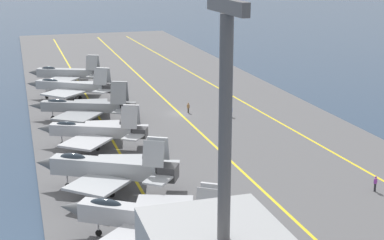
# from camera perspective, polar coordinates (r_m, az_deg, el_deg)

# --- Properties ---
(ground_plane) EXTENTS (2000.00, 2000.00, 0.00)m
(ground_plane) POSITION_cam_1_polar(r_m,az_deg,el_deg) (96.61, -1.18, 0.40)
(ground_plane) COLOR navy
(carrier_deck) EXTENTS (215.83, 47.48, 0.40)m
(carrier_deck) POSITION_cam_1_polar(r_m,az_deg,el_deg) (96.56, -1.18, 0.51)
(carrier_deck) COLOR #565659
(carrier_deck) RESTS_ON ground
(deck_stripe_foul_line) EXTENTS (194.10, 8.16, 0.01)m
(deck_stripe_foul_line) POSITION_cam_1_polar(r_m,az_deg,el_deg) (100.66, 6.00, 1.18)
(deck_stripe_foul_line) COLOR yellow
(deck_stripe_foul_line) RESTS_ON carrier_deck
(deck_stripe_centerline) EXTENTS (194.25, 0.36, 0.01)m
(deck_stripe_centerline) POSITION_cam_1_polar(r_m,az_deg,el_deg) (96.50, -1.18, 0.63)
(deck_stripe_centerline) COLOR yellow
(deck_stripe_centerline) RESTS_ON carrier_deck
(deck_stripe_edge_line) EXTENTS (194.25, 1.65, 0.01)m
(deck_stripe_edge_line) POSITION_cam_1_polar(r_m,az_deg,el_deg) (93.99, -8.88, 0.03)
(deck_stripe_edge_line) COLOR yellow
(deck_stripe_edge_line) RESTS_ON carrier_deck
(parked_jet_nearest) EXTENTS (13.88, 16.34, 6.22)m
(parked_jet_nearest) POSITION_cam_1_polar(r_m,az_deg,el_deg) (53.25, -4.13, -9.46)
(parked_jet_nearest) COLOR #A8AAAF
(parked_jet_nearest) RESTS_ON carrier_deck
(parked_jet_second) EXTENTS (13.04, 16.00, 6.47)m
(parked_jet_second) POSITION_cam_1_polar(r_m,az_deg,el_deg) (64.74, -8.23, -4.63)
(parked_jet_second) COLOR #9EA3A8
(parked_jet_second) RESTS_ON carrier_deck
(parked_jet_third) EXTENTS (13.48, 15.16, 6.09)m
(parked_jet_third) POSITION_cam_1_polar(r_m,az_deg,el_deg) (79.77, -9.43, -1.04)
(parked_jet_third) COLOR #A8AAAF
(parked_jet_third) RESTS_ON carrier_deck
(parked_jet_fourth) EXTENTS (14.31, 16.97, 6.34)m
(parked_jet_fourth) POSITION_cam_1_polar(r_m,az_deg,el_deg) (93.39, -10.36, 1.27)
(parked_jet_fourth) COLOR gray
(parked_jet_fourth) RESTS_ON carrier_deck
(parked_jet_fifth) EXTENTS (13.72, 16.62, 6.15)m
(parked_jet_fifth) POSITION_cam_1_polar(r_m,az_deg,el_deg) (106.92, -11.49, 3.22)
(parked_jet_fifth) COLOR #9EA3A8
(parked_jet_fifth) RESTS_ON carrier_deck
(parked_jet_sixth) EXTENTS (13.65, 15.67, 6.03)m
(parked_jet_sixth) POSITION_cam_1_polar(r_m,az_deg,el_deg) (120.40, -11.97, 4.45)
(parked_jet_sixth) COLOR #93999E
(parked_jet_sixth) RESTS_ON carrier_deck
(crew_purple_vest) EXTENTS (0.43, 0.46, 1.78)m
(crew_purple_vest) POSITION_cam_1_polar(r_m,az_deg,el_deg) (67.86, 17.36, -5.86)
(crew_purple_vest) COLOR #232328
(crew_purple_vest) RESTS_ON carrier_deck
(crew_blue_vest) EXTENTS (0.41, 0.46, 1.72)m
(crew_blue_vest) POSITION_cam_1_polar(r_m,az_deg,el_deg) (94.44, 3.82, 0.85)
(crew_blue_vest) COLOR #383328
(crew_blue_vest) RESTS_ON carrier_deck
(crew_brown_vest) EXTENTS (0.46, 0.43, 1.73)m
(crew_brown_vest) POSITION_cam_1_polar(r_m,az_deg,el_deg) (96.67, -0.36, 1.24)
(crew_brown_vest) COLOR #383328
(crew_brown_vest) RESTS_ON carrier_deck
(crew_white_vest) EXTENTS (0.44, 0.37, 1.76)m
(crew_white_vest) POSITION_cam_1_polar(r_m,az_deg,el_deg) (106.21, 3.46, 2.54)
(crew_white_vest) COLOR #383328
(crew_white_vest) RESTS_ON carrier_deck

